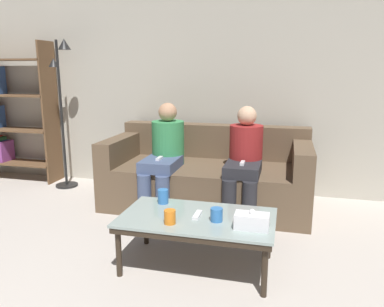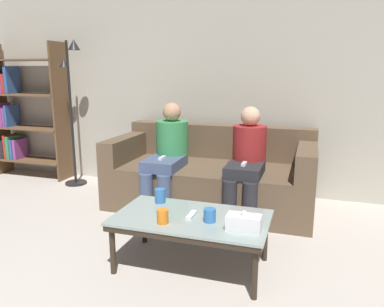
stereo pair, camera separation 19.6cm
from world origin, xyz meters
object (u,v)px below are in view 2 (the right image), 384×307
(cup_far_center, at_px, (210,215))
(seated_person_left_end, at_px, (168,153))
(bookshelf, at_px, (21,113))
(seated_person_mid_left, at_px, (247,159))
(standing_lamp, at_px, (72,98))
(tissue_box, at_px, (244,222))
(cup_near_left, at_px, (160,196))
(coffee_table, at_px, (191,222))
(game_remote, at_px, (191,215))
(cup_near_right, at_px, (163,216))
(couch, at_px, (212,177))

(cup_far_center, distance_m, seated_person_left_end, 1.34)
(bookshelf, distance_m, seated_person_left_end, 2.36)
(cup_far_center, relative_size, seated_person_mid_left, 0.09)
(cup_far_center, height_order, standing_lamp, standing_lamp)
(cup_far_center, height_order, seated_person_mid_left, seated_person_mid_left)
(cup_far_center, distance_m, tissue_box, 0.25)
(cup_near_left, distance_m, cup_far_center, 0.52)
(tissue_box, distance_m, bookshelf, 3.71)
(coffee_table, distance_m, game_remote, 0.05)
(coffee_table, relative_size, seated_person_left_end, 1.01)
(cup_near_right, distance_m, seated_person_mid_left, 1.29)
(seated_person_mid_left, bearing_deg, coffee_table, -100.72)
(cup_far_center, bearing_deg, tissue_box, -14.57)
(seated_person_left_end, bearing_deg, cup_far_center, -56.47)
(cup_far_center, distance_m, seated_person_mid_left, 1.12)
(tissue_box, relative_size, game_remote, 1.47)
(cup_far_center, bearing_deg, standing_lamp, 144.19)
(couch, xyz_separation_m, seated_person_mid_left, (0.40, -0.22, 0.26))
(couch, relative_size, tissue_box, 9.31)
(tissue_box, distance_m, seated_person_left_end, 1.54)
(seated_person_left_end, bearing_deg, cup_near_right, -70.12)
(seated_person_left_end, bearing_deg, couch, 29.56)
(coffee_table, bearing_deg, seated_person_mid_left, 79.28)
(tissue_box, height_order, seated_person_mid_left, seated_person_mid_left)
(coffee_table, xyz_separation_m, cup_near_right, (-0.15, -0.17, 0.09))
(couch, distance_m, cup_near_right, 1.46)
(cup_near_right, xyz_separation_m, cup_far_center, (0.29, 0.12, -0.00))
(tissue_box, bearing_deg, coffee_table, 163.57)
(seated_person_mid_left, bearing_deg, tissue_box, -81.01)
(cup_near_right, height_order, game_remote, cup_near_right)
(cup_near_right, xyz_separation_m, tissue_box, (0.53, 0.05, 0.00))
(coffee_table, relative_size, cup_far_center, 11.76)
(coffee_table, xyz_separation_m, seated_person_mid_left, (0.20, 1.06, 0.22))
(game_remote, bearing_deg, seated_person_left_end, 119.15)
(bookshelf, bearing_deg, cup_near_left, -29.15)
(cup_near_right, bearing_deg, cup_far_center, 21.93)
(couch, xyz_separation_m, cup_near_right, (0.05, -1.46, 0.13))
(coffee_table, distance_m, standing_lamp, 2.56)
(coffee_table, xyz_separation_m, standing_lamp, (-1.97, 1.48, 0.72))
(game_remote, distance_m, seated_person_mid_left, 1.10)
(cup_near_right, bearing_deg, seated_person_mid_left, 74.21)
(cup_far_center, height_order, bookshelf, bookshelf)
(cup_near_left, height_order, game_remote, cup_near_left)
(cup_near_right, bearing_deg, couch, 91.91)
(coffee_table, distance_m, seated_person_mid_left, 1.10)
(game_remote, height_order, standing_lamp, standing_lamp)
(couch, distance_m, coffee_table, 1.30)
(game_remote, xyz_separation_m, seated_person_mid_left, (0.20, 1.06, 0.17))
(coffee_table, xyz_separation_m, cup_far_center, (0.15, -0.05, 0.08))
(seated_person_mid_left, bearing_deg, game_remote, -100.72)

